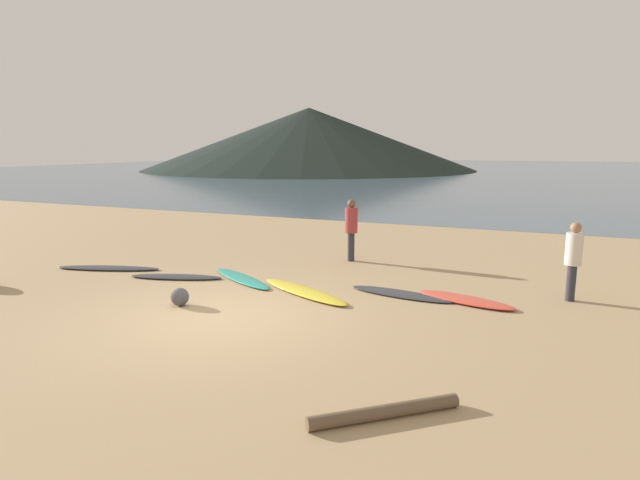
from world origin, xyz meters
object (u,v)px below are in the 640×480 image
at_px(driftwood_log, 385,412).
at_px(beach_rock_far, 180,297).
at_px(surfboard_5, 465,300).
at_px(surfboard_0, 108,268).
at_px(person_1, 351,225).
at_px(surfboard_2, 241,278).
at_px(person_0, 573,255).
at_px(surfboard_4, 401,294).
at_px(surfboard_1, 176,277).
at_px(surfboard_3, 304,291).

bearing_deg(driftwood_log, beach_rock_far, 152.69).
height_order(surfboard_5, driftwood_log, driftwood_log).
bearing_deg(surfboard_0, person_1, 14.39).
distance_m(surfboard_0, surfboard_2, 3.64).
height_order(person_0, driftwood_log, person_0).
bearing_deg(surfboard_2, surfboard_4, 33.95).
bearing_deg(surfboard_5, beach_rock_far, -137.97).
bearing_deg(surfboard_1, surfboard_5, -10.80).
relative_size(surfboard_1, surfboard_4, 0.99).
xyz_separation_m(surfboard_1, surfboard_4, (5.18, 0.71, -0.01)).
bearing_deg(surfboard_1, beach_rock_far, -66.80).
distance_m(surfboard_3, surfboard_4, 2.02).
relative_size(surfboard_0, surfboard_1, 1.20).
bearing_deg(surfboard_0, driftwood_log, -44.73).
relative_size(surfboard_5, person_1, 1.21).
bearing_deg(beach_rock_far, surfboard_0, 154.40).
xyz_separation_m(person_1, driftwood_log, (3.16, -7.55, -0.90)).
xyz_separation_m(surfboard_2, driftwood_log, (4.79, -4.65, 0.04)).
bearing_deg(beach_rock_far, surfboard_2, 88.85).
relative_size(surfboard_1, person_0, 1.39).
distance_m(surfboard_1, surfboard_3, 3.28).
distance_m(surfboard_4, surfboard_5, 1.29).
bearing_deg(person_0, surfboard_1, 95.63).
bearing_deg(surfboard_4, person_0, 25.75).
height_order(surfboard_3, surfboard_5, same).
bearing_deg(surfboard_3, person_1, 119.32).
xyz_separation_m(surfboard_3, surfboard_5, (3.19, 0.72, -0.00)).
relative_size(person_1, beach_rock_far, 4.75).
xyz_separation_m(person_0, driftwood_log, (-2.11, -5.85, -0.85)).
xyz_separation_m(surfboard_0, driftwood_log, (8.40, -4.20, 0.04)).
relative_size(surfboard_2, surfboard_4, 1.07).
height_order(surfboard_2, beach_rock_far, beach_rock_far).
bearing_deg(surfboard_2, person_1, 91.02).
distance_m(surfboard_0, beach_rock_far, 3.96).
bearing_deg(surfboard_5, surfboard_3, -150.91).
bearing_deg(surfboard_0, surfboard_4, -12.87).
bearing_deg(surfboard_2, surfboard_5, 33.51).
xyz_separation_m(surfboard_5, driftwood_log, (-0.20, -4.92, 0.03)).
bearing_deg(surfboard_0, person_0, -9.25).
distance_m(surfboard_0, surfboard_1, 2.13).
height_order(surfboard_4, surfboard_5, surfboard_5).
bearing_deg(beach_rock_far, surfboard_4, 32.50).
relative_size(surfboard_1, surfboard_5, 1.10).
distance_m(surfboard_4, driftwood_log, 5.00).
height_order(surfboard_0, surfboard_1, same).
height_order(surfboard_5, person_0, person_0).
distance_m(surfboard_3, beach_rock_far, 2.51).
height_order(surfboard_5, beach_rock_far, beach_rock_far).
xyz_separation_m(surfboard_1, person_1, (3.11, 3.38, 0.94)).
bearing_deg(surfboard_2, person_0, 40.25).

